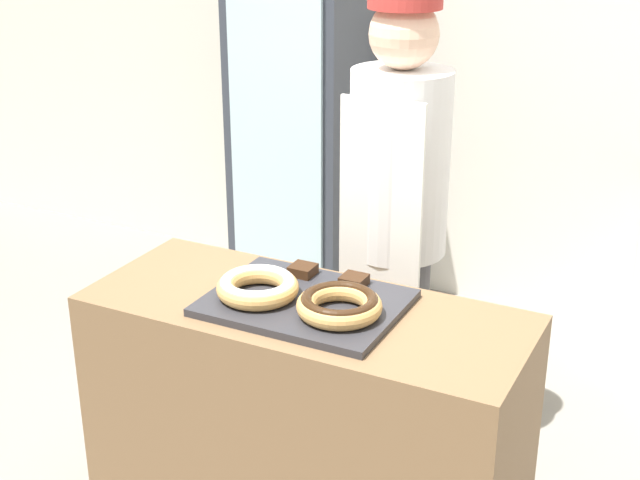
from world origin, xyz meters
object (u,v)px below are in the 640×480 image
at_px(donut_light_glaze, 258,286).
at_px(brownie_back_right, 354,281).
at_px(donut_chocolate_glaze, 339,304).
at_px(brownie_back_left, 303,270).
at_px(beverage_fridge, 306,123).
at_px(baker_person, 397,225).
at_px(serving_tray, 305,303).

bearing_deg(donut_light_glaze, brownie_back_right, 41.85).
xyz_separation_m(donut_light_glaze, donut_chocolate_glaze, (0.27, 0.00, 0.00)).
bearing_deg(brownie_back_left, brownie_back_right, 0.00).
relative_size(donut_light_glaze, brownie_back_left, 3.28).
height_order(donut_light_glaze, beverage_fridge, beverage_fridge).
distance_m(donut_chocolate_glaze, baker_person, 0.66).
bearing_deg(beverage_fridge, donut_chocolate_glaze, -59.75).
bearing_deg(donut_chocolate_glaze, serving_tray, 161.12).
distance_m(donut_chocolate_glaze, brownie_back_right, 0.21).
distance_m(donut_light_glaze, beverage_fridge, 1.96).
height_order(donut_light_glaze, brownie_back_left, donut_light_glaze).
xyz_separation_m(donut_chocolate_glaze, brownie_back_left, (-0.23, 0.20, -0.02)).
bearing_deg(beverage_fridge, serving_tray, -62.49).
bearing_deg(donut_light_glaze, serving_tray, 18.88).
bearing_deg(brownie_back_right, donut_chocolate_glaze, -77.00).
bearing_deg(baker_person, brownie_back_left, -106.92).
distance_m(donut_chocolate_glaze, brownie_back_left, 0.30).
bearing_deg(donut_light_glaze, donut_chocolate_glaze, 0.00).
bearing_deg(serving_tray, beverage_fridge, 117.51).
distance_m(brownie_back_left, baker_person, 0.47).
relative_size(donut_chocolate_glaze, brownie_back_left, 3.28).
relative_size(serving_tray, brownie_back_right, 7.56).
distance_m(donut_chocolate_glaze, beverage_fridge, 2.08).
height_order(brownie_back_left, beverage_fridge, beverage_fridge).
xyz_separation_m(donut_chocolate_glaze, beverage_fridge, (-1.05, 1.80, -0.00)).
height_order(baker_person, beverage_fridge, beverage_fridge).
height_order(donut_light_glaze, baker_person, baker_person).
bearing_deg(baker_person, serving_tray, -94.47).
height_order(serving_tray, donut_light_glaze, donut_light_glaze).
distance_m(serving_tray, donut_light_glaze, 0.15).
bearing_deg(brownie_back_left, baker_person, 73.08).
height_order(donut_light_glaze, donut_chocolate_glaze, same).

